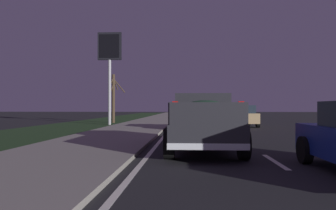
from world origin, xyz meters
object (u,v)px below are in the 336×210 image
(gas_price_sign, at_px, (110,55))
(bare_tree_far, at_px, (114,97))
(sedan_red, at_px, (198,117))
(sedan_tan, at_px, (241,116))
(pickup_truck, at_px, (203,120))
(sedan_white, at_px, (227,113))

(gas_price_sign, bearing_deg, bare_tree_far, 7.19)
(sedan_red, bearing_deg, sedan_tan, -35.96)
(pickup_truck, xyz_separation_m, sedan_white, (23.83, -3.54, -0.20))
(sedan_tan, relative_size, gas_price_sign, 0.60)
(sedan_white, distance_m, sedan_red, 14.98)
(pickup_truck, distance_m, sedan_white, 24.09)
(sedan_white, bearing_deg, bare_tree_far, 116.36)
(sedan_tan, xyz_separation_m, gas_price_sign, (1.56, 10.15, 4.80))
(pickup_truck, height_order, gas_price_sign, gas_price_sign)
(bare_tree_far, bearing_deg, sedan_white, -63.64)
(pickup_truck, relative_size, bare_tree_far, 1.25)
(pickup_truck, bearing_deg, bare_tree_far, 21.15)
(sedan_white, height_order, bare_tree_far, bare_tree_far)
(pickup_truck, relative_size, sedan_red, 1.23)
(sedan_tan, distance_m, bare_tree_far, 11.68)
(gas_price_sign, xyz_separation_m, bare_tree_far, (3.20, 0.40, -3.23))
(sedan_white, bearing_deg, gas_price_sign, 129.55)
(pickup_truck, height_order, sedan_tan, pickup_truck)
(sedan_red, bearing_deg, gas_price_sign, 48.52)
(sedan_tan, bearing_deg, sedan_white, -0.89)
(sedan_tan, height_order, gas_price_sign, gas_price_sign)
(sedan_red, bearing_deg, bare_tree_far, 38.10)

